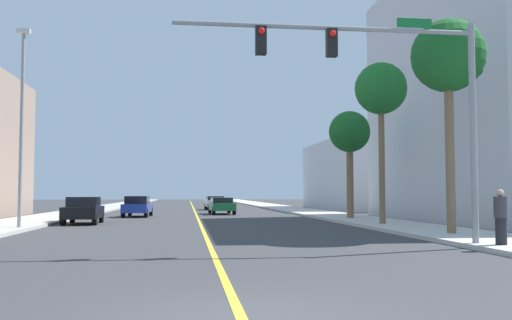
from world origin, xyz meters
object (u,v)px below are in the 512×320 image
at_px(palm_mid, 381,91).
at_px(car_blue, 138,206).
at_px(car_black, 83,210).
at_px(palm_far, 350,134).
at_px(car_green, 222,205).
at_px(pedestrian, 501,217).
at_px(car_white, 215,202).
at_px(street_lamp, 22,117).
at_px(palm_near, 448,59).
at_px(traffic_signal_mast, 388,78).

relative_size(palm_mid, car_blue, 1.81).
relative_size(palm_mid, car_black, 2.05).
relative_size(palm_far, car_green, 1.42).
distance_m(palm_far, pedestrian, 18.28).
bearing_deg(palm_far, car_white, 107.51).
height_order(car_black, car_green, car_black).
relative_size(palm_far, car_white, 1.58).
xyz_separation_m(street_lamp, car_blue, (3.90, 14.11, -4.27)).
height_order(palm_near, car_white, palm_near).
distance_m(palm_mid, car_green, 19.62).
xyz_separation_m(car_white, car_green, (-0.06, -11.63, -0.02)).
bearing_deg(car_black, car_blue, -104.87).
xyz_separation_m(car_white, car_blue, (-6.17, -15.71, 0.02)).
bearing_deg(street_lamp, car_white, 71.34).
distance_m(traffic_signal_mast, car_green, 28.49).
bearing_deg(car_green, car_black, -124.84).
height_order(street_lamp, palm_mid, street_lamp).
relative_size(traffic_signal_mast, car_blue, 2.09).
height_order(palm_mid, pedestrian, palm_mid).
height_order(car_blue, pedestrian, pedestrian).
height_order(palm_mid, palm_far, palm_mid).
height_order(car_black, pedestrian, pedestrian).
bearing_deg(car_white, palm_near, -81.43).
xyz_separation_m(street_lamp, pedestrian, (16.40, -10.40, -4.05)).
xyz_separation_m(palm_near, palm_mid, (-0.35, 6.53, -0.06)).
xyz_separation_m(palm_far, pedestrian, (-0.76, -17.75, -4.30)).
distance_m(palm_near, car_green, 25.69).
relative_size(traffic_signal_mast, car_white, 2.24).
relative_size(street_lamp, car_black, 2.27).
height_order(palm_near, pedestrian, palm_near).
relative_size(palm_far, car_blue, 1.47).
bearing_deg(car_blue, car_white, 70.72).
height_order(street_lamp, pedestrian, street_lamp).
bearing_deg(car_green, palm_far, -59.13).
distance_m(palm_near, car_white, 36.74).
bearing_deg(car_white, car_green, -93.03).
distance_m(palm_far, car_blue, 15.55).
height_order(car_white, car_black, car_black).
distance_m(street_lamp, palm_near, 18.20).
relative_size(street_lamp, car_green, 1.93).
bearing_deg(car_green, car_blue, -148.75).
distance_m(palm_mid, car_white, 30.38).
distance_m(traffic_signal_mast, pedestrian, 5.25).
bearing_deg(car_blue, car_black, -101.13).
bearing_deg(traffic_signal_mast, car_white, 94.62).
bearing_deg(car_green, palm_near, -75.81).
relative_size(street_lamp, car_white, 2.15).
bearing_deg(palm_near, street_lamp, 161.60).
bearing_deg(street_lamp, palm_far, 23.19).
bearing_deg(pedestrian, car_black, -137.19).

